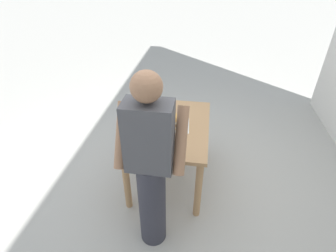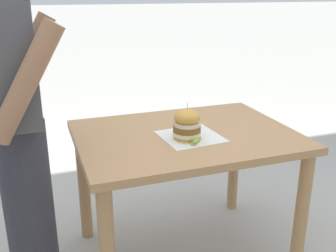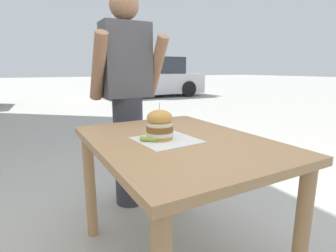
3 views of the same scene
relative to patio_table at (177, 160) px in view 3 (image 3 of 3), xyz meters
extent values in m
cube|color=tan|center=(0.00, 0.00, 0.10)|extent=(0.85, 1.14, 0.04)
cylinder|color=tan|center=(0.36, -0.51, -0.28)|extent=(0.07, 0.07, 0.72)
cylinder|color=tan|center=(-0.36, 0.51, -0.28)|extent=(0.07, 0.07, 0.72)
cylinder|color=tan|center=(0.36, 0.51, -0.28)|extent=(0.07, 0.07, 0.72)
cube|color=white|center=(-0.06, 0.00, 0.12)|extent=(0.32, 0.32, 0.00)
cylinder|color=gold|center=(-0.09, 0.03, 0.13)|extent=(0.13, 0.13, 0.02)
cylinder|color=beige|center=(-0.09, 0.03, 0.15)|extent=(0.14, 0.14, 0.02)
cylinder|color=brown|center=(-0.09, 0.03, 0.18)|extent=(0.14, 0.14, 0.03)
cylinder|color=beige|center=(-0.09, 0.03, 0.20)|extent=(0.14, 0.14, 0.02)
ellipsoid|color=gold|center=(-0.09, 0.03, 0.24)|extent=(0.13, 0.13, 0.08)
cylinder|color=#D1B77F|center=(-0.09, 0.03, 0.29)|extent=(0.00, 0.00, 0.05)
cylinder|color=#8EA83D|center=(-0.16, 0.01, 0.14)|extent=(0.08, 0.08, 0.02)
cylinder|color=#33333D|center=(0.03, 0.82, -0.19)|extent=(0.24, 0.24, 0.90)
cube|color=#4C4C51|center=(0.03, 0.82, 0.54)|extent=(0.36, 0.22, 0.56)
sphere|color=#9E7051|center=(0.03, 0.82, 0.94)|extent=(0.22, 0.22, 0.22)
cylinder|color=#9E7051|center=(-0.20, 0.76, 0.49)|extent=(0.09, 0.34, 0.50)
cylinder|color=#9E7051|center=(0.26, 0.76, 0.49)|extent=(0.09, 0.34, 0.50)
cube|color=silver|center=(4.03, 8.79, -0.10)|extent=(4.24, 1.80, 0.80)
cube|color=#2D333D|center=(4.18, 8.79, 0.63)|extent=(2.14, 1.61, 0.66)
cylinder|color=black|center=(2.71, 8.01, -0.32)|extent=(0.64, 0.23, 0.64)
cylinder|color=black|center=(2.75, 9.63, -0.32)|extent=(0.64, 0.23, 0.64)
cylinder|color=black|center=(5.32, 7.95, -0.32)|extent=(0.64, 0.23, 0.64)
cylinder|color=black|center=(5.35, 9.57, -0.32)|extent=(0.64, 0.23, 0.64)
camera|label=1|loc=(-0.34, 2.33, 1.66)|focal=28.00mm
camera|label=2|loc=(-1.81, 0.74, 0.84)|focal=42.00mm
camera|label=3|loc=(-0.69, -1.15, 0.48)|focal=28.00mm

